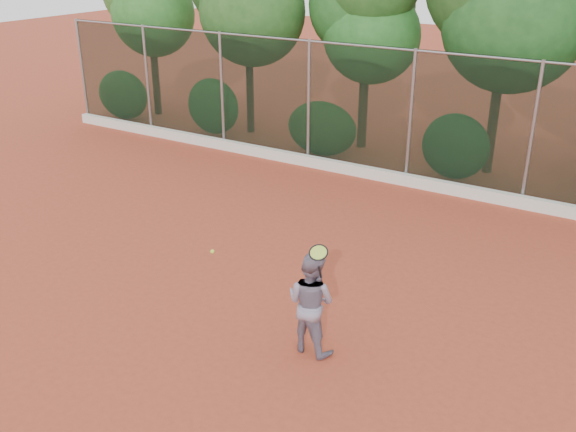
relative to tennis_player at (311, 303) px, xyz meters
The scene contains 7 objects.
ground 1.97m from the tennis_player, 150.95° to the left, with size 80.00×80.00×0.00m, color #A33E26.
concrete_curb 7.87m from the tennis_player, 101.43° to the left, with size 24.00×0.20×0.30m, color silver.
tennis_player is the anchor object (origin of this frame).
chainlink_fence 8.08m from the tennis_player, 101.18° to the left, with size 24.09×0.09×3.50m.
foliage_backdrop 10.68m from the tennis_player, 102.05° to the left, with size 23.70×3.63×7.55m.
tennis_racket 1.01m from the tennis_player, 41.04° to the right, with size 0.34×0.32×0.57m.
tennis_ball_in_flight 1.70m from the tennis_player, 159.01° to the right, with size 0.06×0.06×0.06m.
Camera 1 is at (5.69, -8.30, 5.99)m, focal length 40.00 mm.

